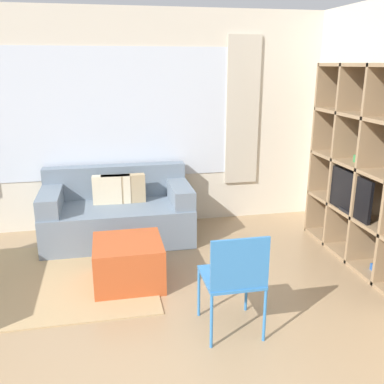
{
  "coord_description": "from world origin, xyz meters",
  "views": [
    {
      "loc": [
        -0.1,
        -2.09,
        2.06
      ],
      "look_at": [
        0.7,
        1.82,
        0.85
      ],
      "focal_mm": 40.0,
      "sensor_mm": 36.0,
      "label": 1
    }
  ],
  "objects_px": {
    "folding_chair": "(234,275)",
    "ottoman": "(128,262)",
    "couch_main": "(118,213)",
    "shelving_unit": "(375,170)"
  },
  "relations": [
    {
      "from": "shelving_unit",
      "to": "ottoman",
      "type": "xyz_separation_m",
      "value": [
        -2.51,
        0.04,
        -0.8
      ]
    },
    {
      "from": "ottoman",
      "to": "folding_chair",
      "type": "relative_size",
      "value": 0.75
    },
    {
      "from": "ottoman",
      "to": "couch_main",
      "type": "bearing_deg",
      "value": 92.74
    },
    {
      "from": "folding_chair",
      "to": "ottoman",
      "type": "bearing_deg",
      "value": -52.87
    },
    {
      "from": "shelving_unit",
      "to": "couch_main",
      "type": "height_order",
      "value": "shelving_unit"
    },
    {
      "from": "shelving_unit",
      "to": "folding_chair",
      "type": "relative_size",
      "value": 2.38
    },
    {
      "from": "shelving_unit",
      "to": "couch_main",
      "type": "bearing_deg",
      "value": 155.18
    },
    {
      "from": "couch_main",
      "to": "ottoman",
      "type": "bearing_deg",
      "value": -87.26
    },
    {
      "from": "couch_main",
      "to": "folding_chair",
      "type": "distance_m",
      "value": 2.3
    },
    {
      "from": "couch_main",
      "to": "folding_chair",
      "type": "xyz_separation_m",
      "value": [
        0.81,
        -2.14,
        0.19
      ]
    }
  ]
}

